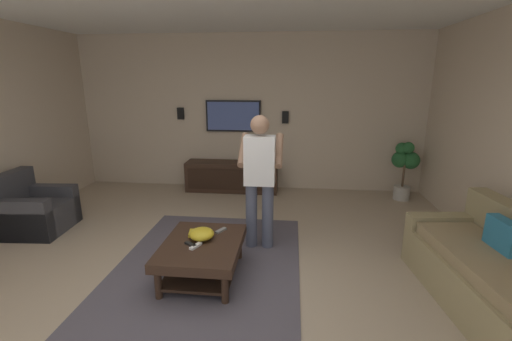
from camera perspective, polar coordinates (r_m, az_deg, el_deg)
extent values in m
plane|color=tan|center=(3.77, -7.88, -17.90)|extent=(7.96, 7.96, 0.00)
cube|color=#C6B299|center=(6.51, -1.19, 9.49)|extent=(0.10, 6.60, 2.84)
cube|color=#514C56|center=(4.03, -8.01, -15.46)|extent=(2.75, 2.04, 0.01)
cube|color=#93845B|center=(3.88, 34.74, -16.01)|extent=(1.98, 1.03, 0.42)
cube|color=#93845B|center=(4.49, 28.75, -9.91)|extent=(0.27, 0.85, 0.58)
cube|color=#8D7753|center=(3.71, 34.32, -12.58)|extent=(1.55, 0.75, 0.12)
cube|color=teal|center=(3.85, 35.77, -9.23)|extent=(0.37, 0.16, 0.36)
cube|color=#38383D|center=(5.64, -32.56, -6.50)|extent=(0.85, 0.85, 0.40)
cube|color=#38383D|center=(5.72, -35.77, -2.40)|extent=(0.81, 0.23, 0.42)
cube|color=#38383D|center=(5.38, -34.57, -6.87)|extent=(0.21, 0.81, 0.56)
cube|color=#38383D|center=(5.87, -30.93, -4.69)|extent=(0.21, 0.81, 0.56)
cube|color=#332116|center=(3.69, -8.97, -12.39)|extent=(1.00, 0.80, 0.10)
cylinder|color=#332116|center=(4.09, -2.86, -12.54)|extent=(0.07, 0.07, 0.30)
cylinder|color=#332116|center=(4.23, -11.66, -11.88)|extent=(0.07, 0.07, 0.30)
cylinder|color=#332116|center=(3.38, -5.19, -19.04)|extent=(0.07, 0.07, 0.30)
cylinder|color=#332116|center=(3.54, -15.92, -17.82)|extent=(0.07, 0.07, 0.30)
cube|color=black|center=(3.81, -8.81, -15.73)|extent=(0.88, 0.68, 0.03)
cube|color=#332116|center=(6.44, -3.99, -0.98)|extent=(0.44, 1.70, 0.55)
cube|color=black|center=(6.23, -4.35, -1.55)|extent=(0.01, 1.56, 0.39)
cube|color=black|center=(6.47, -3.80, 9.03)|extent=(0.05, 1.02, 0.57)
cube|color=#3F5192|center=(6.44, -3.83, 9.00)|extent=(0.01, 0.96, 0.51)
cylinder|color=#4C5166|center=(4.24, 1.95, -7.60)|extent=(0.14, 0.14, 0.82)
cylinder|color=#4C5166|center=(4.26, -0.76, -7.49)|extent=(0.14, 0.14, 0.82)
cube|color=white|center=(4.03, 0.62, 1.69)|extent=(0.22, 0.36, 0.58)
sphere|color=#997056|center=(3.96, 0.64, 7.61)|extent=(0.22, 0.22, 0.22)
cylinder|color=#997056|center=(4.18, 3.87, 3.37)|extent=(0.48, 0.09, 0.37)
cylinder|color=#997056|center=(4.22, -2.13, 3.50)|extent=(0.48, 0.09, 0.37)
cube|color=white|center=(4.41, 1.09, 2.68)|extent=(0.04, 0.05, 0.16)
cylinder|color=#B7B2A8|center=(6.52, 23.02, -3.43)|extent=(0.28, 0.28, 0.23)
cylinder|color=brown|center=(6.44, 23.29, -0.83)|extent=(0.04, 0.04, 0.38)
sphere|color=#235B2D|center=(6.38, 23.99, 3.46)|extent=(0.20, 0.20, 0.20)
sphere|color=#235B2D|center=(6.44, 22.82, 1.69)|extent=(0.28, 0.28, 0.28)
sphere|color=#235B2D|center=(6.47, 24.33, 1.54)|extent=(0.30, 0.30, 0.30)
sphere|color=#235B2D|center=(6.41, 23.07, 3.36)|extent=(0.21, 0.21, 0.21)
ellipsoid|color=gold|center=(3.71, -9.01, -10.37)|extent=(0.26, 0.26, 0.12)
cube|color=white|center=(3.58, -9.99, -12.26)|extent=(0.15, 0.10, 0.02)
cube|color=black|center=(3.62, -10.79, -11.99)|extent=(0.12, 0.15, 0.02)
cube|color=slate|center=(3.88, -5.86, -9.88)|extent=(0.15, 0.11, 0.02)
cube|color=gold|center=(3.83, -9.39, -10.20)|extent=(0.19, 0.24, 0.04)
sphere|color=gold|center=(6.34, -0.96, 2.39)|extent=(0.22, 0.22, 0.22)
cube|color=black|center=(6.39, 4.91, 8.80)|extent=(0.06, 0.12, 0.22)
cube|color=black|center=(6.72, -12.40, 9.23)|extent=(0.06, 0.12, 0.22)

